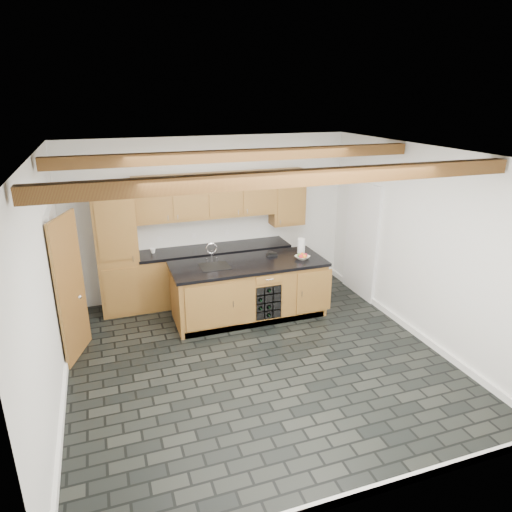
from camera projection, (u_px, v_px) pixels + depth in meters
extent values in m
plane|color=black|center=(257.00, 359.00, 6.30)|extent=(5.00, 5.00, 0.00)
plane|color=white|center=(211.00, 217.00, 8.06)|extent=(5.00, 0.00, 5.00)
plane|color=white|center=(45.00, 290.00, 5.06)|extent=(0.00, 5.00, 5.00)
plane|color=white|center=(420.00, 244.00, 6.60)|extent=(0.00, 5.00, 5.00)
plane|color=white|center=(258.00, 153.00, 5.36)|extent=(5.00, 5.00, 0.00)
cube|color=brown|center=(299.00, 178.00, 4.33)|extent=(4.90, 0.15, 0.15)
cube|color=brown|center=(243.00, 155.00, 5.93)|extent=(4.90, 0.15, 0.15)
cube|color=white|center=(64.00, 392.00, 5.52)|extent=(0.04, 5.00, 0.10)
cube|color=white|center=(409.00, 327.00, 7.04)|extent=(0.04, 5.00, 0.10)
cube|color=white|center=(349.00, 497.00, 4.07)|extent=(5.00, 0.04, 0.10)
cube|color=white|center=(60.00, 279.00, 6.35)|extent=(0.06, 0.94, 2.04)
cube|color=olive|center=(71.00, 288.00, 6.10)|extent=(0.31, 0.77, 2.00)
cube|color=white|center=(361.00, 240.00, 8.05)|extent=(0.06, 0.98, 2.04)
cube|color=black|center=(363.00, 241.00, 8.07)|extent=(0.02, 0.86, 1.96)
cube|color=olive|center=(117.00, 251.00, 7.40)|extent=(0.65, 0.60, 2.10)
cube|color=olive|center=(215.00, 274.00, 8.10)|extent=(2.60, 0.60, 0.88)
cube|color=black|center=(215.00, 249.00, 7.95)|extent=(2.64, 0.62, 0.05)
cube|color=white|center=(210.00, 229.00, 8.11)|extent=(2.60, 0.02, 0.52)
cube|color=olive|center=(205.00, 196.00, 7.72)|extent=(2.40, 0.35, 0.75)
cube|color=olive|center=(287.00, 197.00, 8.22)|extent=(0.60, 0.35, 1.00)
cube|color=olive|center=(249.00, 291.00, 7.40)|extent=(2.40, 0.90, 0.88)
cube|color=black|center=(248.00, 264.00, 7.25)|extent=(2.46, 0.96, 0.05)
cube|color=olive|center=(212.00, 307.00, 6.75)|extent=(0.80, 0.02, 0.70)
cube|color=olive|center=(314.00, 292.00, 7.27)|extent=(0.60, 0.02, 0.70)
cube|color=black|center=(266.00, 299.00, 7.19)|extent=(0.42, 0.30, 0.56)
cylinder|color=black|center=(266.00, 304.00, 7.18)|extent=(0.07, 0.26, 0.07)
cylinder|color=black|center=(258.00, 297.00, 7.09)|extent=(0.07, 0.26, 0.07)
cylinder|color=black|center=(266.00, 312.00, 7.23)|extent=(0.07, 0.26, 0.07)
cylinder|color=black|center=(258.00, 305.00, 7.14)|extent=(0.07, 0.26, 0.07)
cylinder|color=black|center=(267.00, 288.00, 7.09)|extent=(0.07, 0.26, 0.07)
cube|color=black|center=(215.00, 267.00, 7.07)|extent=(0.45, 0.40, 0.02)
cylinder|color=silver|center=(212.00, 257.00, 7.19)|extent=(0.02, 0.02, 0.20)
torus|color=silver|center=(211.00, 248.00, 7.15)|extent=(0.18, 0.02, 0.18)
cylinder|color=silver|center=(207.00, 261.00, 7.19)|extent=(0.02, 0.02, 0.08)
cylinder|color=silver|center=(217.00, 260.00, 7.24)|extent=(0.02, 0.02, 0.08)
cube|color=black|center=(272.00, 255.00, 7.54)|extent=(0.18, 0.12, 0.04)
cylinder|color=black|center=(272.00, 253.00, 7.53)|extent=(0.11, 0.11, 0.01)
imported|color=beige|center=(302.00, 257.00, 7.38)|extent=(0.30, 0.30, 0.06)
sphere|color=red|center=(305.00, 255.00, 7.39)|extent=(0.07, 0.07, 0.07)
sphere|color=orange|center=(302.00, 255.00, 7.42)|extent=(0.07, 0.07, 0.07)
sphere|color=#548724|center=(299.00, 255.00, 7.38)|extent=(0.07, 0.07, 0.07)
sphere|color=red|center=(301.00, 256.00, 7.33)|extent=(0.07, 0.07, 0.07)
sphere|color=orange|center=(304.00, 256.00, 7.33)|extent=(0.07, 0.07, 0.07)
cylinder|color=white|center=(301.00, 246.00, 7.63)|extent=(0.13, 0.13, 0.25)
imported|color=white|center=(153.00, 251.00, 7.65)|extent=(0.10, 0.10, 0.08)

